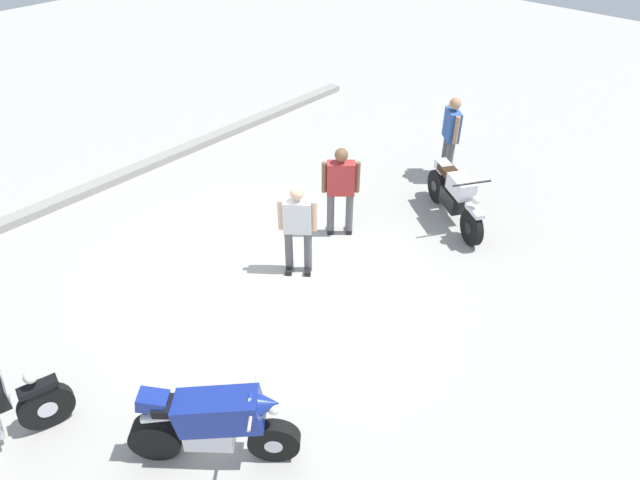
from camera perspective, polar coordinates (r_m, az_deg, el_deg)
ground_plane at (r=9.07m, az=-5.97°, el=-4.38°), size 40.00×40.00×0.00m
curb_edge at (r=12.30m, az=-20.66°, el=5.69°), size 14.00×0.30×0.15m
motorcycle_silver_cruiser at (r=10.46m, az=13.60°, el=4.39°), size 1.24×1.82×1.09m
motorcycle_blue_sportbike at (r=6.61m, az=-10.84°, el=-17.85°), size 1.42×1.60×1.14m
person_in_blue_shirt at (r=11.68m, az=13.22°, el=10.60°), size 0.54×0.57×1.72m
person_in_white_shirt at (r=8.76m, az=-2.29°, el=1.48°), size 0.51×0.55×1.58m
person_in_red_shirt at (r=9.58m, az=2.11°, el=5.44°), size 0.54×0.56×1.69m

